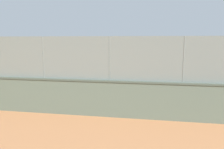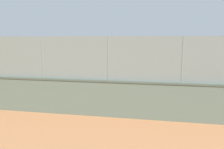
# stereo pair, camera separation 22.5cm
# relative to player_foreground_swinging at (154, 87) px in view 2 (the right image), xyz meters

# --- Properties ---
(ground_plane) EXTENTS (260.00, 260.00, 0.00)m
(ground_plane) POSITION_rel_player_foreground_swinging_xyz_m (4.60, -7.41, -0.88)
(ground_plane) COLOR #B27247
(perimeter_wall) EXTENTS (23.01, 1.21, 1.73)m
(perimeter_wall) POSITION_rel_player_foreground_swinging_xyz_m (3.59, 3.10, -0.01)
(perimeter_wall) COLOR slate
(perimeter_wall) RESTS_ON ground_plane
(fence_panel_on_wall) EXTENTS (22.61, 0.88, 1.99)m
(fence_panel_on_wall) POSITION_rel_player_foreground_swinging_xyz_m (3.59, 3.10, 1.84)
(fence_panel_on_wall) COLOR gray
(fence_panel_on_wall) RESTS_ON perimeter_wall
(player_foreground_swinging) EXTENTS (0.87, 1.04, 1.50)m
(player_foreground_swinging) POSITION_rel_player_foreground_swinging_xyz_m (0.00, 0.00, 0.00)
(player_foreground_swinging) COLOR navy
(player_foreground_swinging) RESTS_ON ground_plane
(player_crossing_court) EXTENTS (0.72, 1.21, 1.66)m
(player_crossing_court) POSITION_rel_player_foreground_swinging_xyz_m (4.39, -4.92, 0.10)
(player_crossing_court) COLOR #B2B2B2
(player_crossing_court) RESTS_ON ground_plane
(sports_ball) EXTENTS (0.18, 0.18, 0.18)m
(sports_ball) POSITION_rel_player_foreground_swinging_xyz_m (0.87, 2.19, -0.79)
(sports_ball) COLOR orange
(sports_ball) RESTS_ON ground_plane
(spare_ball_by_wall) EXTENTS (0.09, 0.09, 0.09)m
(spare_ball_by_wall) POSITION_rel_player_foreground_swinging_xyz_m (0.45, 1.60, -0.84)
(spare_ball_by_wall) COLOR yellow
(spare_ball_by_wall) RESTS_ON ground_plane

